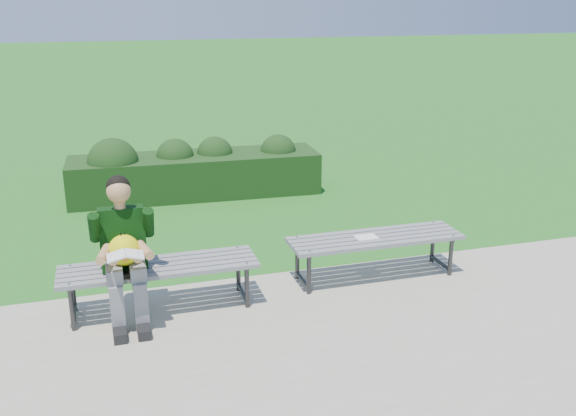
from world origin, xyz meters
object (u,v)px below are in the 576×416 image
at_px(seated_boy, 124,247).
at_px(paper_sheet, 366,237).
at_px(hedge, 190,170).
at_px(bench_left, 159,270).
at_px(bench_right, 375,241).

xyz_separation_m(seated_boy, paper_sheet, (2.41, 0.21, -0.24)).
height_order(hedge, paper_sheet, hedge).
height_order(bench_left, bench_right, same).
bearing_deg(seated_boy, bench_left, 18.28).
relative_size(bench_left, paper_sheet, 8.14).
bearing_deg(hedge, bench_right, -68.42).
bearing_deg(paper_sheet, bench_right, 0.00).
bearing_deg(paper_sheet, hedge, 110.16).
bearing_deg(paper_sheet, bench_left, -176.98).
height_order(hedge, seated_boy, seated_boy).
bearing_deg(hedge, bench_left, -102.50).
bearing_deg(bench_right, paper_sheet, -180.00).
distance_m(hedge, bench_left, 3.73).
xyz_separation_m(bench_left, paper_sheet, (2.11, 0.11, 0.06)).
bearing_deg(bench_left, seated_boy, -161.72).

